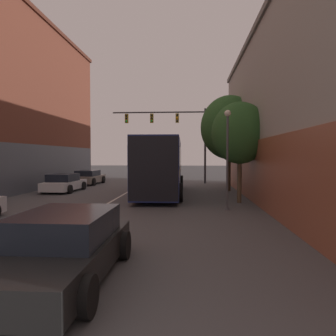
{
  "coord_description": "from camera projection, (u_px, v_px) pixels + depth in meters",
  "views": [
    {
      "loc": [
        4.21,
        -1.3,
        2.42
      ],
      "look_at": [
        2.96,
        16.52,
        1.75
      ],
      "focal_mm": 35.0,
      "sensor_mm": 36.0,
      "label": 1
    }
  ],
  "objects": [
    {
      "name": "street_tree_near",
      "position": [
        240.0,
        133.0,
        16.79
      ],
      "size": [
        2.89,
        2.6,
        5.19
      ],
      "color": "brown",
      "rests_on": "ground_plane"
    },
    {
      "name": "street_tree_far",
      "position": [
        230.0,
        128.0,
        22.39
      ],
      "size": [
        3.98,
        3.58,
        6.55
      ],
      "color": "#3D2D1E",
      "rests_on": "ground_plane"
    },
    {
      "name": "parked_car_left_mid",
      "position": [
        88.0,
        177.0,
        27.85
      ],
      "size": [
        2.08,
        4.24,
        1.19
      ],
      "rotation": [
        0.0,
        0.0,
        1.53
      ],
      "color": "slate",
      "rests_on": "ground_plane"
    },
    {
      "name": "bus",
      "position": [
        161.0,
        164.0,
        20.44
      ],
      "size": [
        2.93,
        10.57,
        3.42
      ],
      "rotation": [
        0.0,
        0.0,
        1.59
      ],
      "color": "navy",
      "rests_on": "ground_plane"
    },
    {
      "name": "building_right_storefront",
      "position": [
        329.0,
        107.0,
        15.18
      ],
      "size": [
        6.56,
        27.3,
        9.14
      ],
      "color": "#9E998E",
      "rests_on": "ground_plane"
    },
    {
      "name": "traffic_signal_gantry",
      "position": [
        174.0,
        128.0,
        28.7
      ],
      "size": [
        8.25,
        0.36,
        6.55
      ],
      "color": "#333338",
      "rests_on": "ground_plane"
    },
    {
      "name": "street_lamp",
      "position": [
        227.0,
        156.0,
        14.54
      ],
      "size": [
        0.29,
        0.29,
        4.45
      ],
      "color": "#47474C",
      "rests_on": "ground_plane"
    },
    {
      "name": "lane_center_line",
      "position": [
        112.0,
        201.0,
        17.38
      ],
      "size": [
        0.14,
        43.49,
        0.01
      ],
      "color": "silver",
      "rests_on": "ground_plane"
    },
    {
      "name": "parked_car_left_far",
      "position": [
        64.0,
        183.0,
        22.14
      ],
      "size": [
        2.03,
        4.16,
        1.21
      ],
      "rotation": [
        0.0,
        0.0,
        1.55
      ],
      "color": "silver",
      "rests_on": "ground_plane"
    },
    {
      "name": "hatchback_foreground",
      "position": [
        62.0,
        248.0,
        6.39
      ],
      "size": [
        2.13,
        4.49,
        1.3
      ],
      "rotation": [
        0.0,
        0.0,
        1.57
      ],
      "color": "black",
      "rests_on": "ground_plane"
    }
  ]
}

